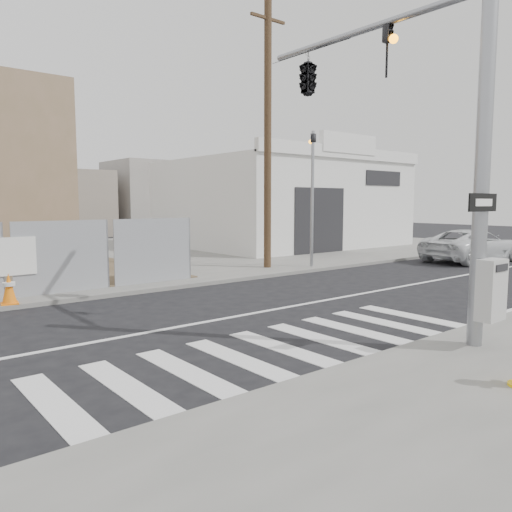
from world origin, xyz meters
TOP-DOWN VIEW (x-y plane):
  - ground at (0.00, 0.00)m, footprint 100.00×100.00m
  - sidewalk_far at (0.00, 14.00)m, footprint 50.00×20.00m
  - signal_pole at (2.49, -2.05)m, footprint 0.96×5.87m
  - far_signal_pole at (8.00, 4.60)m, footprint 0.16×0.20m
  - concrete_wall_right at (-0.50, 14.08)m, footprint 5.50×1.30m
  - auto_shop at (14.00, 12.97)m, footprint 12.00×10.20m
  - utility_pole_right at (6.50, 5.50)m, footprint 1.60×0.28m
  - suv at (15.42, 1.95)m, footprint 5.30×2.80m
  - traffic_cone_d at (-2.97, 4.22)m, footprint 0.46×0.46m

SIDE VIEW (x-z plane):
  - ground at x=0.00m, z-range 0.00..0.00m
  - sidewalk_far at x=0.00m, z-range 0.00..0.12m
  - traffic_cone_d at x=-2.97m, z-range 0.11..0.89m
  - suv at x=15.42m, z-range 0.00..1.42m
  - auto_shop at x=14.00m, z-range -0.44..5.51m
  - concrete_wall_right at x=-0.50m, z-range -0.62..7.38m
  - far_signal_pole at x=8.00m, z-range 0.68..6.28m
  - signal_pole at x=2.49m, z-range 1.28..8.28m
  - utility_pole_right at x=6.50m, z-range 0.20..10.20m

